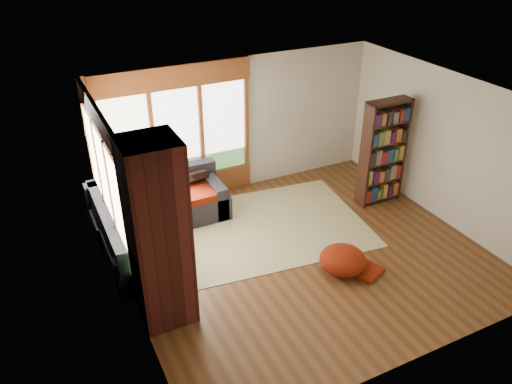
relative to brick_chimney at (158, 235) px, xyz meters
name	(u,v)px	position (x,y,z in m)	size (l,w,h in m)	color
floor	(304,253)	(2.40, 0.35, -1.30)	(5.50, 5.50, 0.00)	#4F2E15
ceiling	(312,99)	(2.40, 0.35, 1.30)	(5.50, 5.50, 0.00)	white
wall_back	(238,126)	(2.40, 2.85, 0.00)	(5.50, 0.04, 2.60)	silver
wall_front	(426,279)	(2.40, -2.15, 0.00)	(5.50, 0.04, 2.60)	silver
wall_left	(124,228)	(-0.35, 0.35, 0.00)	(0.04, 5.00, 2.60)	silver
wall_right	(446,149)	(5.15, 0.35, 0.00)	(0.04, 5.00, 2.60)	silver
windows_back	(178,135)	(1.20, 2.82, 0.05)	(2.82, 0.10, 1.90)	brown
windows_left	(107,184)	(-0.32, 1.55, 0.05)	(0.10, 2.62, 1.90)	brown
roller_blind	(94,138)	(-0.29, 2.38, 0.45)	(0.03, 0.72, 0.90)	#7B9B62
brick_chimney	(158,235)	(0.00, 0.00, 0.00)	(0.70, 0.70, 2.60)	#471914
sectional_sofa	(155,215)	(0.45, 2.05, -1.00)	(2.20, 2.20, 0.80)	#232328
area_rug	(270,226)	(2.28, 1.29, -1.29)	(3.23, 2.47, 0.01)	#EDE9BD
bookshelf	(383,153)	(4.54, 1.19, -0.30)	(0.85, 0.28, 1.99)	#391C13
pouf	(343,259)	(2.70, -0.29, -1.09)	(0.72, 0.72, 0.39)	maroon
dog_tan	(160,190)	(0.57, 2.01, -0.50)	(1.06, 1.00, 0.52)	olive
dog_brindle	(155,204)	(0.37, 1.65, -0.53)	(0.75, 0.95, 0.47)	#312013
throw_pillows	(152,188)	(0.48, 2.20, -0.53)	(1.98, 1.68, 0.45)	black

